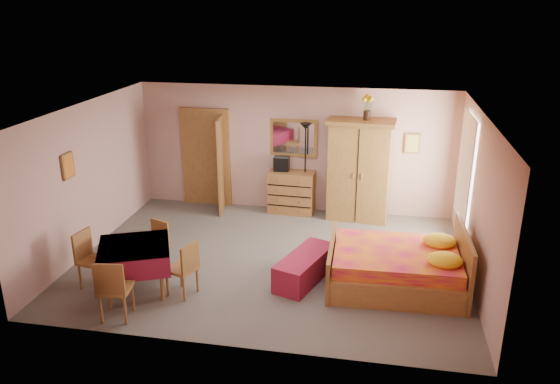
% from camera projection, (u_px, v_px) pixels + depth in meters
% --- Properties ---
extents(floor, '(6.50, 6.50, 0.00)m').
position_uv_depth(floor, '(271.00, 260.00, 9.37)').
color(floor, '#635D57').
rests_on(floor, ground).
extents(ceiling, '(6.50, 6.50, 0.00)m').
position_uv_depth(ceiling, '(270.00, 110.00, 8.50)').
color(ceiling, brown).
rests_on(ceiling, wall_back).
extents(wall_back, '(6.50, 0.10, 2.60)m').
position_uv_depth(wall_back, '(295.00, 150.00, 11.25)').
color(wall_back, tan).
rests_on(wall_back, floor).
extents(wall_front, '(6.50, 0.10, 2.60)m').
position_uv_depth(wall_front, '(230.00, 256.00, 6.62)').
color(wall_front, tan).
rests_on(wall_front, floor).
extents(wall_left, '(0.10, 5.00, 2.60)m').
position_uv_depth(wall_left, '(88.00, 178.00, 9.49)').
color(wall_left, tan).
rests_on(wall_left, floor).
extents(wall_right, '(0.10, 5.00, 2.60)m').
position_uv_depth(wall_right, '(478.00, 202.00, 8.38)').
color(wall_right, tan).
rests_on(wall_right, floor).
extents(doorway, '(1.06, 0.12, 2.15)m').
position_uv_depth(doorway, '(207.00, 158.00, 11.64)').
color(doorway, '#9E6B35').
rests_on(doorway, floor).
extents(window, '(0.08, 1.40, 1.95)m').
position_uv_depth(window, '(466.00, 170.00, 9.44)').
color(window, white).
rests_on(window, wall_right).
extents(picture_left, '(0.04, 0.32, 0.42)m').
position_uv_depth(picture_left, '(68.00, 166.00, 8.80)').
color(picture_left, orange).
rests_on(picture_left, wall_left).
extents(picture_back, '(0.30, 0.04, 0.40)m').
position_uv_depth(picture_back, '(412.00, 143.00, 10.73)').
color(picture_back, '#D8BF59').
rests_on(picture_back, wall_back).
extents(chest_of_drawers, '(0.96, 0.51, 0.89)m').
position_uv_depth(chest_of_drawers, '(292.00, 192.00, 11.34)').
color(chest_of_drawers, '#956232').
rests_on(chest_of_drawers, floor).
extents(wall_mirror, '(0.99, 0.11, 0.78)m').
position_uv_depth(wall_mirror, '(294.00, 138.00, 11.16)').
color(wall_mirror, white).
rests_on(wall_mirror, wall_back).
extents(stereo, '(0.32, 0.24, 0.29)m').
position_uv_depth(stereo, '(282.00, 164.00, 11.22)').
color(stereo, black).
rests_on(stereo, chest_of_drawers).
extents(floor_lamp, '(0.32, 0.32, 1.90)m').
position_uv_depth(floor_lamp, '(305.00, 169.00, 11.17)').
color(floor_lamp, black).
rests_on(floor_lamp, floor).
extents(wardrobe, '(1.35, 0.77, 2.04)m').
position_uv_depth(wardrobe, '(359.00, 170.00, 10.82)').
color(wardrobe, olive).
rests_on(wardrobe, floor).
extents(sunflower_vase, '(0.21, 0.21, 0.49)m').
position_uv_depth(sunflower_vase, '(367.00, 107.00, 10.38)').
color(sunflower_vase, yellow).
rests_on(sunflower_vase, wardrobe).
extents(bed, '(2.13, 1.69, 0.97)m').
position_uv_depth(bed, '(396.00, 257.00, 8.43)').
color(bed, '#C6134C').
rests_on(bed, floor).
extents(bench, '(0.88, 1.40, 0.44)m').
position_uv_depth(bench, '(305.00, 267.00, 8.66)').
color(bench, maroon).
rests_on(bench, floor).
extents(dining_table, '(1.35, 1.35, 0.76)m').
position_uv_depth(dining_table, '(136.00, 268.00, 8.29)').
color(dining_table, maroon).
rests_on(dining_table, floor).
extents(chair_south, '(0.47, 0.47, 0.93)m').
position_uv_depth(chair_south, '(115.00, 288.00, 7.56)').
color(chair_south, olive).
rests_on(chair_south, floor).
extents(chair_north, '(0.48, 0.48, 0.82)m').
position_uv_depth(chair_north, '(154.00, 247.00, 8.92)').
color(chair_north, olive).
rests_on(chair_north, floor).
extents(chair_west, '(0.47, 0.47, 0.91)m').
position_uv_depth(chair_west, '(94.00, 260.00, 8.39)').
color(chair_west, '#A67238').
rests_on(chair_west, floor).
extents(chair_east, '(0.50, 0.50, 0.87)m').
position_uv_depth(chair_east, '(182.00, 268.00, 8.18)').
color(chair_east, olive).
rests_on(chair_east, floor).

